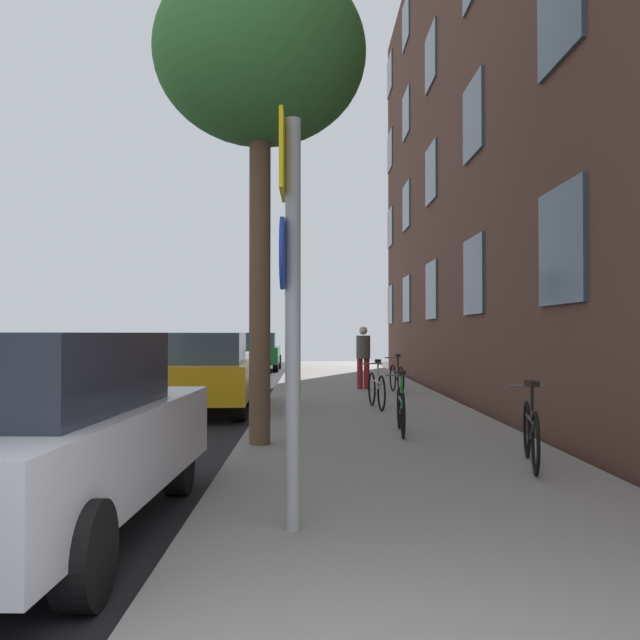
{
  "coord_description": "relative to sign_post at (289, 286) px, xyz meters",
  "views": [
    {
      "loc": [
        0.0,
        -2.25,
        1.63
      ],
      "look_at": [
        0.22,
        13.79,
        1.93
      ],
      "focal_mm": 38.31,
      "sensor_mm": 36.0,
      "label": 1
    }
  ],
  "objects": [
    {
      "name": "ground_plane",
      "position": [
        -2.24,
        12.01,
        -1.99
      ],
      "size": [
        41.8,
        41.8,
        0.0
      ],
      "primitive_type": "plane",
      "color": "#332D28"
    },
    {
      "name": "road_asphalt",
      "position": [
        -4.34,
        12.01,
        -1.99
      ],
      "size": [
        7.0,
        38.0,
        0.01
      ],
      "primitive_type": "cube",
      "color": "black",
      "rests_on": "ground"
    },
    {
      "name": "sidewalk",
      "position": [
        1.26,
        12.01,
        -1.93
      ],
      "size": [
        4.2,
        38.0,
        0.12
      ],
      "primitive_type": "cube",
      "color": "gray",
      "rests_on": "ground"
    },
    {
      "name": "building_facade",
      "position": [
        3.86,
        11.51,
        5.17
      ],
      "size": [
        0.56,
        27.0,
        14.3
      ],
      "color": "#513328",
      "rests_on": "ground"
    },
    {
      "name": "sign_post",
      "position": [
        0.0,
        0.0,
        0.0
      ],
      "size": [
        0.15,
        0.6,
        3.17
      ],
      "color": "gray",
      "rests_on": "sidewalk"
    },
    {
      "name": "traffic_light",
      "position": [
        -0.36,
        15.3,
        0.47
      ],
      "size": [
        0.43,
        0.24,
        3.41
      ],
      "color": "black",
      "rests_on": "sidewalk"
    },
    {
      "name": "tree_near",
      "position": [
        -0.53,
        4.04,
        3.41
      ],
      "size": [
        2.91,
        2.91,
        6.57
      ],
      "color": "brown",
      "rests_on": "sidewalk"
    },
    {
      "name": "bicycle_0",
      "position": [
        2.66,
        2.46,
        -1.49
      ],
      "size": [
        0.55,
        1.72,
        0.97
      ],
      "color": "black",
      "rests_on": "sidewalk"
    },
    {
      "name": "bicycle_1",
      "position": [
        1.52,
        5.01,
        -1.5
      ],
      "size": [
        0.42,
        1.69,
        0.95
      ],
      "color": "black",
      "rests_on": "sidewalk"
    },
    {
      "name": "bicycle_2",
      "position": [
        1.48,
        8.37,
        -1.49
      ],
      "size": [
        0.42,
        1.7,
        0.98
      ],
      "color": "black",
      "rests_on": "sidewalk"
    },
    {
      "name": "bicycle_3",
      "position": [
        2.32,
        11.88,
        -1.49
      ],
      "size": [
        0.42,
        1.64,
        0.98
      ],
      "color": "black",
      "rests_on": "sidewalk"
    },
    {
      "name": "pedestrian_0",
      "position": [
        1.58,
        13.1,
        -0.91
      ],
      "size": [
        0.51,
        0.51,
        1.68
      ],
      "color": "maroon",
      "rests_on": "sidewalk"
    },
    {
      "name": "car_0",
      "position": [
        -2.02,
        0.15,
        -1.15
      ],
      "size": [
        2.05,
        4.51,
        1.62
      ],
      "color": "silver",
      "rests_on": "road_asphalt"
    },
    {
      "name": "car_1",
      "position": [
        -1.91,
        8.5,
        -1.15
      ],
      "size": [
        1.88,
        4.05,
        1.62
      ],
      "color": "orange",
      "rests_on": "road_asphalt"
    },
    {
      "name": "car_2",
      "position": [
        -2.54,
        14.44,
        -1.15
      ],
      "size": [
        1.76,
        4.31,
        1.62
      ],
      "color": "#B7B7BC",
      "rests_on": "road_asphalt"
    },
    {
      "name": "car_3",
      "position": [
        -2.11,
        24.02,
        -1.15
      ],
      "size": [
        1.89,
        3.98,
        1.62
      ],
      "color": "#19662D",
      "rests_on": "road_asphalt"
    }
  ]
}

